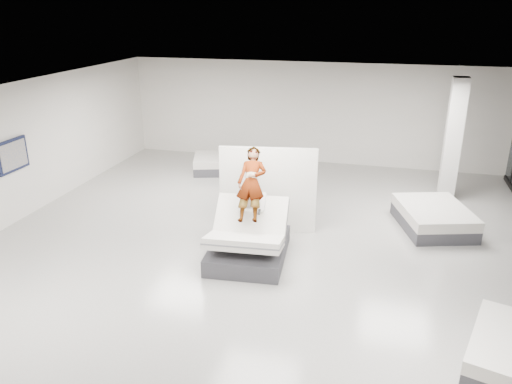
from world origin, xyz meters
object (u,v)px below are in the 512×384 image
(divider_panel, at_px, (268,190))
(flat_bed_left_far, at_px, (223,163))
(person, at_px, (251,197))
(column, at_px, (453,141))
(remote, at_px, (259,212))
(wall_poster, at_px, (13,155))
(flat_bed_right_far, at_px, (433,217))
(hero_bed, at_px, (249,241))

(divider_panel, height_order, flat_bed_left_far, divider_panel)
(person, relative_size, flat_bed_left_far, 0.76)
(column, bearing_deg, divider_panel, -142.87)
(remote, relative_size, wall_poster, 0.15)
(person, distance_m, flat_bed_left_far, 5.56)
(divider_panel, height_order, column, column)
(flat_bed_right_far, distance_m, flat_bed_left_far, 6.65)
(hero_bed, height_order, flat_bed_right_far, hero_bed)
(hero_bed, distance_m, flat_bed_left_far, 5.78)
(hero_bed, relative_size, remote, 14.81)
(column, relative_size, wall_poster, 3.37)
(person, distance_m, flat_bed_right_far, 4.44)
(divider_panel, distance_m, flat_bed_left_far, 4.61)
(remote, distance_m, flat_bed_right_far, 4.38)
(person, bearing_deg, flat_bed_right_far, 25.38)
(remote, xyz_separation_m, flat_bed_right_far, (3.50, 2.52, -0.79))
(hero_bed, height_order, person, person)
(hero_bed, xyz_separation_m, flat_bed_left_far, (-2.31, 5.30, -0.15))
(column, bearing_deg, remote, -131.04)
(hero_bed, relative_size, column, 0.65)
(hero_bed, distance_m, column, 6.26)
(flat_bed_left_far, distance_m, wall_poster, 6.06)
(person, distance_m, divider_panel, 1.12)
(column, bearing_deg, person, -134.95)
(hero_bed, xyz_separation_m, wall_poster, (-5.78, 0.52, 1.21))
(divider_panel, distance_m, wall_poster, 5.93)
(remote, xyz_separation_m, flat_bed_left_far, (-2.53, 5.31, -0.81))
(person, bearing_deg, divider_panel, 80.71)
(flat_bed_left_far, xyz_separation_m, wall_poster, (-3.47, -4.79, 1.36))
(flat_bed_left_far, bearing_deg, flat_bed_right_far, -24.84)
(divider_panel, relative_size, wall_poster, 2.27)
(flat_bed_left_far, relative_size, column, 0.65)
(hero_bed, bearing_deg, column, 47.36)
(divider_panel, distance_m, flat_bed_right_far, 3.89)
(person, height_order, divider_panel, divider_panel)
(person, height_order, flat_bed_left_far, person)
(divider_panel, bearing_deg, flat_bed_right_far, 8.01)
(hero_bed, bearing_deg, divider_panel, 87.71)
(hero_bed, bearing_deg, wall_poster, 174.90)
(divider_panel, bearing_deg, hero_bed, -100.98)
(flat_bed_right_far, distance_m, wall_poster, 9.80)
(hero_bed, height_order, column, column)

